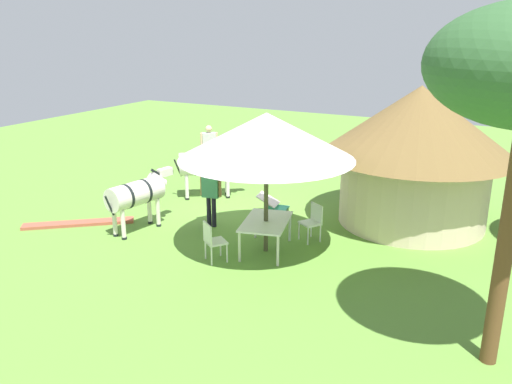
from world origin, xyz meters
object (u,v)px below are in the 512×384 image
at_px(shade_umbrella, 266,136).
at_px(patio_chair_east_end, 212,239).
at_px(thatched_hut, 416,147).
at_px(striped_lounge_chair, 274,207).
at_px(standing_watcher, 209,145).
at_px(patio_chair_near_hut, 313,220).
at_px(zebra_by_umbrella, 208,164).
at_px(patio_dining_table, 266,224).
at_px(guest_beside_umbrella, 211,191).
at_px(zebra_nearest_camera, 137,194).

height_order(shade_umbrella, patio_chair_east_end, shade_umbrella).
xyz_separation_m(thatched_hut, striped_lounge_chair, (1.21, -3.42, -1.77)).
relative_size(patio_chair_east_end, standing_watcher, 0.53).
bearing_deg(striped_lounge_chair, patio_chair_near_hut, 46.12).
relative_size(standing_watcher, striped_lounge_chair, 1.92).
relative_size(striped_lounge_chair, zebra_by_umbrella, 0.45).
distance_m(shade_umbrella, patio_dining_table, 2.02).
height_order(standing_watcher, striped_lounge_chair, standing_watcher).
xyz_separation_m(thatched_hut, patio_chair_near_hut, (2.35, -1.83, -1.50)).
bearing_deg(zebra_by_umbrella, standing_watcher, 176.58).
relative_size(patio_dining_table, guest_beside_umbrella, 1.08).
bearing_deg(guest_beside_umbrella, striped_lounge_chair, 45.38).
bearing_deg(shade_umbrella, patio_dining_table, 71.57).
relative_size(patio_chair_near_hut, standing_watcher, 0.53).
xyz_separation_m(standing_watcher, zebra_by_umbrella, (2.27, 1.42, -0.00)).
height_order(thatched_hut, striped_lounge_chair, thatched_hut).
distance_m(thatched_hut, shade_umbrella, 4.33).
relative_size(patio_dining_table, zebra_nearest_camera, 0.81).
height_order(guest_beside_umbrella, standing_watcher, standing_watcher).
distance_m(patio_chair_east_end, guest_beside_umbrella, 2.17).
bearing_deg(standing_watcher, patio_chair_near_hut, 104.20).
bearing_deg(shade_umbrella, guest_beside_umbrella, -110.95).
distance_m(patio_chair_near_hut, guest_beside_umbrella, 2.71).
distance_m(thatched_hut, patio_dining_table, 4.49).
height_order(shade_umbrella, zebra_by_umbrella, shade_umbrella).
height_order(patio_chair_east_end, zebra_by_umbrella, zebra_by_umbrella).
bearing_deg(patio_dining_table, shade_umbrella, -108.43).
height_order(patio_chair_near_hut, striped_lounge_chair, patio_chair_near_hut).
height_order(patio_chair_east_end, guest_beside_umbrella, guest_beside_umbrella).
xyz_separation_m(standing_watcher, zebra_nearest_camera, (5.42, 1.34, -0.06)).
xyz_separation_m(patio_dining_table, guest_beside_umbrella, (-0.74, -1.94, 0.29)).
bearing_deg(standing_watcher, zebra_by_umbrella, 82.27).
height_order(guest_beside_umbrella, zebra_by_umbrella, guest_beside_umbrella).
relative_size(patio_chair_east_end, patio_chair_near_hut, 1.00).
bearing_deg(patio_chair_east_end, zebra_by_umbrella, 160.30).
distance_m(patio_chair_near_hut, striped_lounge_chair, 1.97).
bearing_deg(guest_beside_umbrella, patio_dining_table, -30.11).
relative_size(patio_chair_east_end, zebra_nearest_camera, 0.42).
bearing_deg(zebra_nearest_camera, thatched_hut, 42.80).
distance_m(thatched_hut, zebra_by_umbrella, 5.99).
height_order(thatched_hut, standing_watcher, thatched_hut).
distance_m(guest_beside_umbrella, zebra_nearest_camera, 1.84).
height_order(thatched_hut, patio_chair_near_hut, thatched_hut).
distance_m(patio_chair_near_hut, standing_watcher, 6.77).
bearing_deg(shade_umbrella, thatched_hut, 143.54).
bearing_deg(zebra_by_umbrella, patio_chair_near_hut, 31.68).
bearing_deg(patio_dining_table, striped_lounge_chair, -158.56).
bearing_deg(zebra_by_umbrella, guest_beside_umbrella, -1.37).
height_order(shade_umbrella, patio_chair_near_hut, shade_umbrella).
distance_m(patio_dining_table, zebra_nearest_camera, 3.44).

